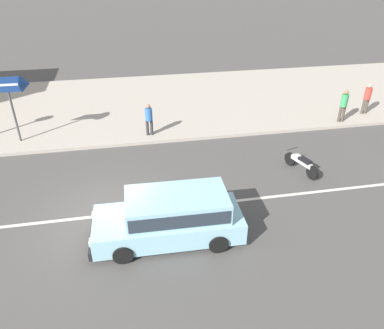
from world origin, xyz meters
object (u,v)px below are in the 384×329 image
at_px(pedestrian_by_shop, 149,117).
at_px(pedestrian_mid_kerb, 344,103).
at_px(arrow_signboard, 21,87).
at_px(pedestrian_far_end, 367,96).
at_px(minivan_pale_blue_4, 172,215).
at_px(motorcycle_0, 301,163).

bearing_deg(pedestrian_by_shop, pedestrian_mid_kerb, -1.36).
relative_size(arrow_signboard, pedestrian_far_end, 1.85).
height_order(minivan_pale_blue_4, arrow_signboard, arrow_signboard).
bearing_deg(motorcycle_0, pedestrian_far_end, 39.33).
relative_size(minivan_pale_blue_4, motorcycle_0, 2.68).
xyz_separation_m(minivan_pale_blue_4, arrow_signboard, (-5.46, 7.60, 1.85)).
bearing_deg(arrow_signboard, pedestrian_by_shop, -4.57).
xyz_separation_m(pedestrian_mid_kerb, pedestrian_by_shop, (-9.73, 0.23, -0.09)).
height_order(minivan_pale_blue_4, pedestrian_far_end, pedestrian_far_end).
height_order(minivan_pale_blue_4, pedestrian_by_shop, pedestrian_by_shop).
bearing_deg(arrow_signboard, pedestrian_mid_kerb, -2.50).
bearing_deg(minivan_pale_blue_4, motorcycle_0, 27.65).
distance_m(pedestrian_mid_kerb, pedestrian_far_end, 1.91).
bearing_deg(motorcycle_0, arrow_signboard, 157.26).
distance_m(arrow_signboard, pedestrian_far_end, 16.94).
bearing_deg(pedestrian_far_end, minivan_pale_blue_4, -146.04).
height_order(motorcycle_0, arrow_signboard, arrow_signboard).
xyz_separation_m(minivan_pale_blue_4, pedestrian_far_end, (11.41, 7.68, 0.26)).
height_order(minivan_pale_blue_4, motorcycle_0, minivan_pale_blue_4).
xyz_separation_m(motorcycle_0, pedestrian_far_end, (5.77, 4.73, 0.69)).
bearing_deg(arrow_signboard, motorcycle_0, -22.74).
relative_size(minivan_pale_blue_4, pedestrian_by_shop, 3.04).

